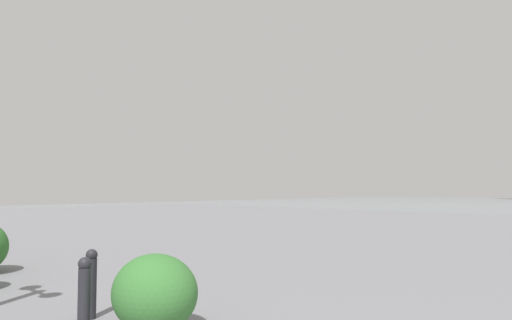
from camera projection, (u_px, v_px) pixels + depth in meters
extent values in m
cylinder|color=#232328|center=(84.00, 303.00, 4.66)|extent=(0.12, 0.12, 0.68)
sphere|color=#232328|center=(85.00, 264.00, 4.68)|extent=(0.13, 0.13, 0.13)
cylinder|color=#232328|center=(91.00, 288.00, 5.38)|extent=(0.12, 0.12, 0.67)
sphere|color=#232328|center=(92.00, 255.00, 5.40)|extent=(0.13, 0.13, 0.13)
ellipsoid|color=#387533|center=(155.00, 293.00, 4.87)|extent=(0.93, 0.84, 0.79)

